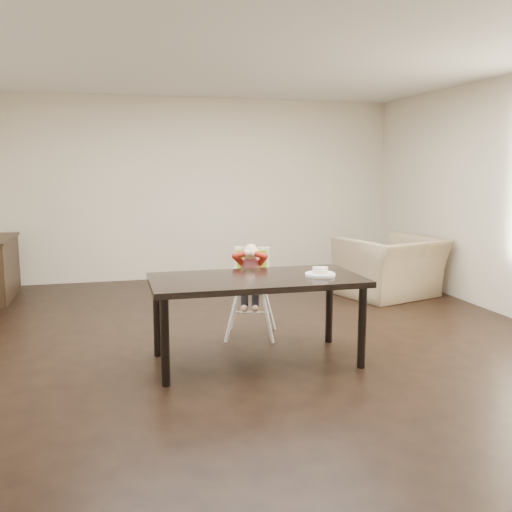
{
  "coord_description": "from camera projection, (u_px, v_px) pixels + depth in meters",
  "views": [
    {
      "loc": [
        -1.33,
        -5.1,
        1.68
      ],
      "look_at": [
        -0.02,
        -0.0,
        0.86
      ],
      "focal_mm": 40.0,
      "sensor_mm": 36.0,
      "label": 1
    }
  ],
  "objects": [
    {
      "name": "high_chair",
      "position": [
        251.0,
        271.0,
        5.66
      ],
      "size": [
        0.49,
        0.49,
        0.93
      ],
      "rotation": [
        0.0,
        0.0,
        -0.32
      ],
      "color": "white",
      "rests_on": "ground"
    },
    {
      "name": "plate",
      "position": [
        320.0,
        273.0,
        4.91
      ],
      "size": [
        0.34,
        0.34,
        0.08
      ],
      "rotation": [
        0.0,
        0.0,
        0.38
      ],
      "color": "white",
      "rests_on": "dining_table"
    },
    {
      "name": "dining_table",
      "position": [
        256.0,
        286.0,
        4.88
      ],
      "size": [
        1.8,
        0.9,
        0.75
      ],
      "color": "black",
      "rests_on": "ground"
    },
    {
      "name": "ground",
      "position": [
        258.0,
        344.0,
        5.47
      ],
      "size": [
        7.0,
        7.0,
        0.0
      ],
      "primitive_type": "plane",
      "color": "black",
      "rests_on": "ground"
    },
    {
      "name": "room_walls",
      "position": [
        258.0,
        148.0,
        5.18
      ],
      "size": [
        6.02,
        7.02,
        2.71
      ],
      "color": "beige",
      "rests_on": "ground"
    },
    {
      "name": "armchair",
      "position": [
        391.0,
        257.0,
        7.42
      ],
      "size": [
        1.38,
        1.11,
        1.04
      ],
      "primitive_type": "imported",
      "rotation": [
        0.0,
        0.0,
        3.45
      ],
      "color": "#96825F",
      "rests_on": "ground"
    }
  ]
}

